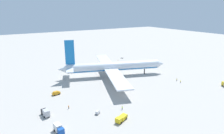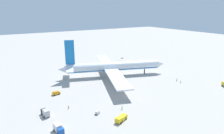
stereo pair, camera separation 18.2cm
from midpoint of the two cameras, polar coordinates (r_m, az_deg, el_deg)
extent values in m
plane|color=#ADA8A0|center=(137.09, 0.74, -2.57)|extent=(600.00, 600.00, 0.00)
cylinder|color=silver|center=(135.01, 0.75, 0.20)|extent=(61.64, 27.04, 6.21)
cone|color=silver|center=(146.07, 13.91, 0.96)|extent=(6.72, 7.40, 6.09)
cone|color=silver|center=(132.10, -14.11, -0.68)|extent=(7.83, 7.64, 5.90)
cube|color=#1972BF|center=(129.24, -12.18, 4.16)|extent=(5.82, 2.48, 15.95)
cube|color=silver|center=(137.75, -12.16, 0.69)|extent=(7.79, 11.72, 0.36)
cube|color=silver|center=(125.51, -12.13, -0.85)|extent=(7.79, 11.72, 0.36)
cube|color=silver|center=(155.03, -2.14, 1.97)|extent=(20.82, 37.70, 0.70)
cylinder|color=slate|center=(150.50, -1.39, 0.69)|extent=(5.92, 5.02, 3.53)
cube|color=silver|center=(114.67, 1.56, -3.27)|extent=(20.82, 37.70, 0.70)
cylinder|color=slate|center=(120.63, 1.41, -3.29)|extent=(6.17, 4.96, 3.37)
cylinder|color=black|center=(142.76, 9.44, -1.22)|extent=(0.70, 0.70, 3.79)
cylinder|color=black|center=(140.63, -0.97, -1.27)|extent=(0.70, 0.70, 3.79)
cylinder|color=black|center=(131.12, -0.12, -2.59)|extent=(0.70, 0.70, 3.79)
cube|color=#1972BF|center=(135.50, 0.75, -0.50)|extent=(59.15, 25.90, 0.50)
cube|color=yellow|center=(136.63, 29.87, -4.20)|extent=(2.89, 2.77, 2.29)
cube|color=black|center=(136.98, 29.77, -3.88)|extent=(1.66, 1.00, 1.01)
cylinder|color=black|center=(136.26, 29.45, -4.70)|extent=(0.71, 0.93, 0.90)
cube|color=#194CA5|center=(77.87, -14.61, -17.67)|extent=(2.34, 1.95, 2.27)
cube|color=silver|center=(80.16, -15.56, -16.49)|extent=(2.55, 3.76, 2.70)
cube|color=black|center=(77.09, -14.45, -17.53)|extent=(1.80, 0.29, 1.00)
cylinder|color=black|center=(78.96, -13.85, -18.07)|extent=(0.40, 0.93, 0.90)
cylinder|color=black|center=(81.79, -14.98, -16.84)|extent=(0.40, 0.93, 0.90)
cylinder|color=black|center=(81.16, -16.43, -17.25)|extent=(0.40, 0.93, 0.90)
cube|color=yellow|center=(82.27, 1.91, -15.21)|extent=(2.65, 2.88, 1.94)
cube|color=yellow|center=(84.82, 3.20, -14.34)|extent=(4.48, 3.68, 1.54)
cube|color=black|center=(81.55, 1.66, -15.12)|extent=(0.85, 1.83, 0.86)
cylinder|color=black|center=(82.39, 2.69, -15.97)|extent=(0.95, 0.63, 0.90)
cylinder|color=black|center=(83.46, 1.28, -15.49)|extent=(0.95, 0.63, 0.90)
cylinder|color=black|center=(85.30, 4.17, -14.77)|extent=(0.95, 0.63, 0.90)
cylinder|color=black|center=(86.33, 2.81, -14.33)|extent=(0.95, 0.63, 0.90)
cube|color=black|center=(93.66, -19.22, -12.01)|extent=(2.34, 1.87, 1.93)
cube|color=#B2B2B7|center=(91.09, -18.58, -12.52)|extent=(2.58, 3.54, 2.68)
cube|color=black|center=(93.91, -19.37, -11.62)|extent=(1.79, 0.33, 0.85)
cylinder|color=black|center=(93.68, -19.75, -12.73)|extent=(0.42, 0.93, 0.90)
cylinder|color=black|center=(94.28, -18.51, -12.41)|extent=(0.42, 0.93, 0.90)
cylinder|color=black|center=(90.86, -18.99, -13.61)|extent=(0.42, 0.93, 0.90)
cylinder|color=black|center=(91.47, -17.71, -13.27)|extent=(0.42, 0.93, 0.90)
cube|color=orange|center=(111.41, -15.92, -7.35)|extent=(4.44, 2.39, 1.10)
cube|color=orange|center=(111.02, -16.05, -6.99)|extent=(2.90, 2.01, 0.55)
cylinder|color=black|center=(112.90, -15.43, -7.29)|extent=(0.66, 0.30, 0.64)
cylinder|color=black|center=(111.33, -15.04, -7.61)|extent=(0.66, 0.30, 0.64)
cylinder|color=black|center=(111.95, -16.74, -7.61)|extent=(0.66, 0.30, 0.64)
cylinder|color=black|center=(110.37, -16.37, -7.93)|extent=(0.66, 0.30, 0.64)
cube|color=gray|center=(89.42, -4.24, -13.32)|extent=(2.65, 2.48, 0.15)
cylinder|color=#333338|center=(88.31, -4.64, -13.74)|extent=(0.53, 0.43, 0.08)
cube|color=silver|center=(89.10, -4.24, -12.95)|extent=(2.28, 2.15, 1.17)
cylinder|color=black|center=(88.52, -4.06, -13.70)|extent=(0.39, 0.34, 0.40)
cylinder|color=black|center=(89.06, -4.90, -13.52)|extent=(0.39, 0.34, 0.40)
cylinder|color=black|center=(89.87, -3.58, -13.20)|extent=(0.39, 0.34, 0.40)
cylinder|color=black|center=(90.40, -4.41, -13.03)|extent=(0.39, 0.34, 0.40)
cube|color=#595B60|center=(186.66, 2.99, 2.64)|extent=(2.33, 2.71, 0.15)
cylinder|color=#333338|center=(186.01, 3.39, 2.59)|extent=(0.35, 0.57, 0.08)
cylinder|color=black|center=(186.89, 3.33, 2.63)|extent=(0.29, 0.41, 0.40)
cylinder|color=black|center=(185.68, 3.13, 2.54)|extent=(0.29, 0.41, 0.40)
cylinder|color=black|center=(187.68, 2.85, 2.70)|extent=(0.29, 0.41, 0.40)
cylinder|color=black|center=(186.48, 2.64, 2.61)|extent=(0.29, 0.41, 0.40)
cylinder|color=#3F3F47|center=(95.50, -12.47, -11.54)|extent=(0.33, 0.33, 0.84)
cylinder|color=orange|center=(95.16, -12.49, -11.15)|extent=(0.41, 0.41, 0.63)
sphere|color=tan|center=(94.97, -12.51, -10.92)|extent=(0.23, 0.23, 0.23)
cylinder|color=#3F3F47|center=(131.39, 19.35, -4.20)|extent=(0.43, 0.43, 0.82)
cylinder|color=yellow|center=(131.15, 19.38, -3.91)|extent=(0.54, 0.54, 0.62)
sphere|color=beige|center=(131.01, 19.40, -3.74)|extent=(0.22, 0.22, 0.22)
cylinder|color=navy|center=(92.72, 3.00, -12.03)|extent=(0.39, 0.39, 0.88)
cylinder|color=#B2F219|center=(92.35, 3.01, -11.61)|extent=(0.49, 0.49, 0.66)
sphere|color=#8C6647|center=(92.15, 3.01, -11.36)|extent=(0.24, 0.24, 0.24)
cylinder|color=black|center=(134.07, 18.37, -3.69)|extent=(0.32, 0.32, 0.87)
cylinder|color=yellow|center=(133.82, 18.40, -3.38)|extent=(0.40, 0.40, 0.66)
sphere|color=#8C6647|center=(133.68, 18.42, -3.20)|extent=(0.24, 0.24, 0.24)
cone|color=orange|center=(179.12, 1.85, 2.07)|extent=(0.36, 0.36, 0.55)
cone|color=orange|center=(177.11, 1.78, 1.90)|extent=(0.36, 0.36, 0.55)
camera|label=1|loc=(0.09, -89.96, 0.01)|focal=31.41mm
camera|label=2|loc=(0.09, 90.04, -0.01)|focal=31.41mm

